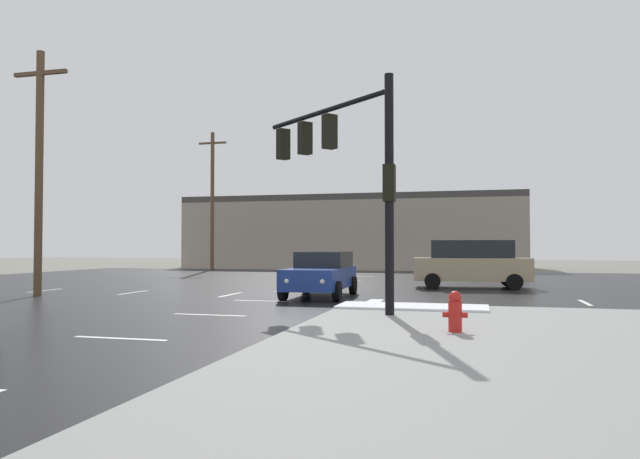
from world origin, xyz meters
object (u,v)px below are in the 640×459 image
traffic_signal_mast (344,157)px  utility_pole_distant (212,198)px  suv_tan (471,263)px  utility_pole_mid (39,167)px  fire_hydrant (455,311)px  sedan_blue (321,273)px

traffic_signal_mast → utility_pole_distant: size_ratio=0.57×
suv_tan → utility_pole_distant: bearing=137.9°
utility_pole_mid → fire_hydrant: bearing=-22.7°
utility_pole_mid → sedan_blue: bearing=12.2°
fire_hydrant → utility_pole_distant: utility_pole_distant is taller
fire_hydrant → traffic_signal_mast: bearing=129.3°
fire_hydrant → suv_tan: (0.27, 14.17, 0.55)m
suv_tan → utility_pole_mid: utility_pole_mid is taller
sedan_blue → utility_pole_distant: size_ratio=0.44×
sedan_blue → traffic_signal_mast: bearing=19.6°
traffic_signal_mast → suv_tan: traffic_signal_mast is taller
suv_tan → sedan_blue: suv_tan is taller
fire_hydrant → utility_pole_mid: utility_pole_mid is taller
fire_hydrant → sedan_blue: 9.68m
utility_pole_mid → suv_tan: bearing=27.8°
sedan_blue → utility_pole_mid: size_ratio=0.52×
fire_hydrant → suv_tan: size_ratio=0.16×
suv_tan → fire_hydrant: bearing=-95.2°
fire_hydrant → suv_tan: 14.18m
utility_pole_mid → utility_pole_distant: utility_pole_distant is taller
fire_hydrant → utility_pole_distant: 34.74m
suv_tan → sedan_blue: (-5.11, -5.79, -0.24)m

